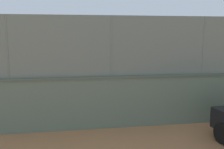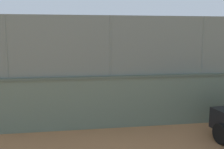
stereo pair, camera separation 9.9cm
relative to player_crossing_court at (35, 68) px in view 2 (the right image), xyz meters
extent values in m
plane|color=#A36B42|center=(-5.79, -1.82, -1.00)|extent=(260.00, 260.00, 0.00)
cube|color=slate|center=(-6.83, 9.36, -0.12)|extent=(27.25, 1.01, 1.75)
cube|color=#4D594D|center=(-6.83, 9.36, 0.79)|extent=(27.26, 1.07, 0.08)
cube|color=slate|center=(-6.83, 9.36, 1.85)|extent=(26.70, 0.71, 2.03)
cylinder|color=slate|center=(-6.83, 9.36, 1.85)|extent=(0.07, 0.07, 2.03)
cylinder|color=slate|center=(-3.49, 9.28, 1.85)|extent=(0.07, 0.07, 2.03)
cylinder|color=slate|center=(-0.16, 9.19, 1.85)|extent=(0.07, 0.07, 2.03)
cylinder|color=#B2B2B2|center=(0.03, 0.11, -0.58)|extent=(0.15, 0.15, 0.83)
cylinder|color=#B2B2B2|center=(0.02, -0.09, -0.58)|extent=(0.15, 0.15, 0.83)
cylinder|color=beige|center=(0.02, 0.01, 0.14)|extent=(0.35, 0.35, 0.61)
cylinder|color=#936B4C|center=(-0.02, 0.32, 0.26)|extent=(0.58, 0.11, 0.17)
cylinder|color=#936B4C|center=(-0.28, -0.30, 0.26)|extent=(0.58, 0.11, 0.17)
sphere|color=#936B4C|center=(0.02, 0.01, 0.56)|extent=(0.23, 0.23, 0.23)
cylinder|color=black|center=(0.02, 0.01, 0.66)|extent=(0.25, 0.25, 0.05)
cylinder|color=black|center=(-0.46, -0.29, 0.26)|extent=(0.30, 0.04, 0.04)
ellipsoid|color=#333338|center=(-0.68, -0.29, 0.26)|extent=(0.30, 0.04, 0.24)
cylinder|color=navy|center=(-7.91, 1.13, -0.60)|extent=(0.18, 0.18, 0.78)
cylinder|color=navy|center=(-7.96, 0.94, -0.60)|extent=(0.18, 0.18, 0.78)
cylinder|color=#429951|center=(-7.94, 1.03, 0.08)|extent=(0.40, 0.40, 0.58)
cylinder|color=#D8AD84|center=(-7.92, 1.34, 0.19)|extent=(0.56, 0.20, 0.17)
cylinder|color=#D8AD84|center=(-8.29, 0.80, 0.19)|extent=(0.56, 0.20, 0.17)
sphere|color=#D8AD84|center=(-7.94, 1.03, 0.48)|extent=(0.22, 0.22, 0.22)
cylinder|color=white|center=(-7.94, 1.03, 0.57)|extent=(0.27, 0.27, 0.05)
cylinder|color=#B2B2B2|center=(-2.17, 3.46, -0.63)|extent=(0.21, 0.21, 0.73)
cylinder|color=#B2B2B2|center=(-2.03, 3.60, -0.63)|extent=(0.21, 0.21, 0.73)
cylinder|color=#D14C42|center=(-2.10, 3.53, 0.01)|extent=(0.48, 0.48, 0.54)
cylinder|color=#D8AD84|center=(-2.26, 3.30, 0.12)|extent=(0.43, 0.43, 0.16)
cylinder|color=#D8AD84|center=(-1.69, 3.52, 0.12)|extent=(0.43, 0.43, 0.16)
sphere|color=#D8AD84|center=(-2.10, 3.53, 0.38)|extent=(0.21, 0.21, 0.21)
cylinder|color=black|center=(-2.10, 3.53, 0.47)|extent=(0.31, 0.31, 0.05)
sphere|color=orange|center=(-0.19, 1.81, -0.17)|extent=(0.17, 0.17, 0.17)
cylinder|color=black|center=(-6.51, 11.29, -0.69)|extent=(0.25, 0.63, 0.62)
camera|label=1|loc=(-1.88, 17.91, 2.26)|focal=41.60mm
camera|label=2|loc=(-1.98, 17.93, 2.26)|focal=41.60mm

